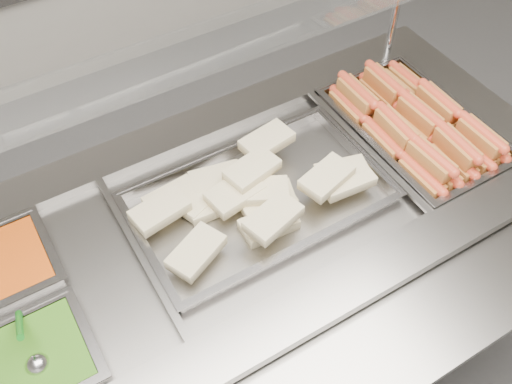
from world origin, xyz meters
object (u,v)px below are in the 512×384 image
pan_hotdogs (412,133)px  serving_spoon (35,358)px  steam_counter (243,288)px  pan_wraps (259,202)px  sneeze_guard (193,53)px

pan_hotdogs → serving_spoon: 1.29m
steam_counter → pan_wraps: 0.44m
steam_counter → pan_hotdogs: bearing=-0.6°
sneeze_guard → pan_wraps: (0.06, -0.23, -0.40)m
sneeze_guard → pan_hotdogs: bearing=-19.9°
sneeze_guard → serving_spoon: 0.82m
sneeze_guard → pan_wraps: sneeze_guard is taller
steam_counter → pan_hotdogs: pan_hotdogs is taller
pan_wraps → steam_counter: bearing=179.4°
sneeze_guard → pan_wraps: bearing=-75.3°
sneeze_guard → serving_spoon: sneeze_guard is taller
serving_spoon → pan_hotdogs: bearing=6.3°
pan_hotdogs → steam_counter: bearing=179.4°
pan_hotdogs → serving_spoon: (-1.28, -0.14, 0.05)m
pan_wraps → serving_spoon: (-0.70, -0.15, 0.04)m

